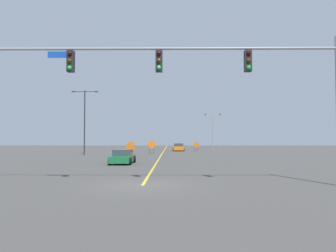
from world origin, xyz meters
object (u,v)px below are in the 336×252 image
at_px(street_lamp_mid_right, 213,129).
at_px(construction_sign_left_shoulder, 129,146).
at_px(construction_sign_right_shoulder, 132,144).
at_px(construction_sign_median_near, 152,145).
at_px(construction_sign_median_far, 130,150).
at_px(traffic_signal_assembly, 206,70).
at_px(construction_sign_left_lane, 196,145).
at_px(car_green_near, 123,157).
at_px(street_lamp_near_left, 85,117).
at_px(car_orange_far, 179,147).

relative_size(street_lamp_mid_right, construction_sign_left_shoulder, 4.28).
bearing_deg(construction_sign_right_shoulder, construction_sign_median_near, -71.81).
bearing_deg(construction_sign_median_far, traffic_signal_assembly, -71.31).
distance_m(construction_sign_left_lane, car_green_near, 30.16).
bearing_deg(street_lamp_mid_right, construction_sign_median_far, -112.51).
height_order(construction_sign_left_lane, construction_sign_left_shoulder, construction_sign_left_lane).
bearing_deg(construction_sign_median_near, construction_sign_left_lane, 51.15).
distance_m(construction_sign_right_shoulder, construction_sign_left_lane, 13.61).
xyz_separation_m(street_lamp_mid_right, car_green_near, (-12.78, -34.53, -3.74)).
xyz_separation_m(street_lamp_near_left, car_green_near, (8.14, -16.91, -4.85)).
height_order(street_lamp_mid_right, construction_sign_left_lane, street_lamp_mid_right).
height_order(construction_sign_right_shoulder, construction_sign_median_near, construction_sign_median_near).
bearing_deg(car_green_near, street_lamp_mid_right, 69.69).
relative_size(construction_sign_right_shoulder, construction_sign_median_far, 1.06).
height_order(construction_sign_median_near, car_orange_far, construction_sign_median_near).
bearing_deg(construction_sign_right_shoulder, traffic_signal_assembly, -78.72).
xyz_separation_m(traffic_signal_assembly, construction_sign_left_shoulder, (-9.58, 43.62, -4.63)).
distance_m(construction_sign_median_near, construction_sign_median_far, 15.40).
bearing_deg(street_lamp_mid_right, construction_sign_left_lane, -122.91).
bearing_deg(construction_sign_left_shoulder, car_green_near, -83.55).
bearing_deg(construction_sign_median_far, street_lamp_near_left, 122.85).
relative_size(street_lamp_near_left, construction_sign_left_lane, 4.96).
height_order(construction_sign_median_far, car_green_near, construction_sign_median_far).
relative_size(street_lamp_mid_right, car_orange_far, 1.62).
relative_size(traffic_signal_assembly, construction_sign_median_far, 9.80).
bearing_deg(car_orange_far, car_green_near, -100.41).
bearing_deg(street_lamp_mid_right, street_lamp_near_left, -139.90).
relative_size(street_lamp_near_left, construction_sign_left_shoulder, 5.49).
bearing_deg(street_lamp_mid_right, construction_sign_left_shoulder, -163.67).
bearing_deg(street_lamp_near_left, car_green_near, -64.30).
bearing_deg(street_lamp_near_left, traffic_signal_assembly, -64.98).
xyz_separation_m(street_lamp_mid_right, construction_sign_median_far, (-12.62, -30.46, -3.22)).
bearing_deg(traffic_signal_assembly, construction_sign_left_lane, 86.19).
xyz_separation_m(street_lamp_mid_right, construction_sign_right_shoulder, (-16.17, -0.22, -3.13)).
bearing_deg(street_lamp_near_left, construction_sign_left_lane, 34.59).
distance_m(street_lamp_near_left, construction_sign_median_near, 10.78).
height_order(street_lamp_mid_right, construction_sign_right_shoulder, street_lamp_mid_right).
bearing_deg(construction_sign_median_near, construction_sign_median_far, -95.05).
height_order(construction_sign_right_shoulder, car_orange_far, construction_sign_right_shoulder).
relative_size(construction_sign_right_shoulder, car_green_near, 0.46).
relative_size(car_orange_far, car_green_near, 1.07).
bearing_deg(construction_sign_median_near, construction_sign_right_shoulder, 108.19).
relative_size(construction_sign_left_shoulder, car_green_near, 0.41).
xyz_separation_m(construction_sign_right_shoulder, construction_sign_median_far, (3.54, -30.24, -0.09)).
distance_m(construction_sign_median_far, car_orange_far, 28.62).
height_order(traffic_signal_assembly, construction_sign_median_far, traffic_signal_assembly).
bearing_deg(construction_sign_median_near, construction_sign_left_shoulder, 115.16).
bearing_deg(construction_sign_left_shoulder, construction_sign_median_near, -64.84).
height_order(construction_sign_right_shoulder, construction_sign_median_far, construction_sign_right_shoulder).
bearing_deg(construction_sign_right_shoulder, construction_sign_left_lane, -24.03).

